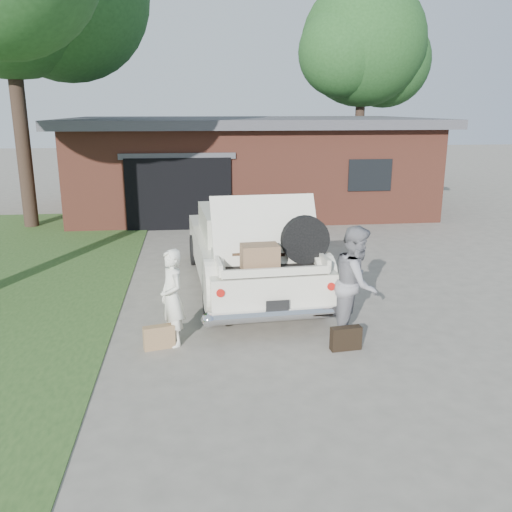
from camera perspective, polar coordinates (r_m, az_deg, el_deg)
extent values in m
plane|color=gray|center=(9.43, 0.43, -7.42)|extent=(90.00, 90.00, 0.00)
cube|color=brown|center=(20.35, -0.83, 9.27)|extent=(12.00, 7.00, 3.00)
cube|color=#4C4C51|center=(20.25, -0.85, 13.92)|extent=(12.80, 7.80, 0.30)
cube|color=black|center=(16.88, -8.12, 6.49)|extent=(3.20, 0.30, 2.20)
cube|color=#4C4C51|center=(16.68, -8.27, 10.36)|extent=(3.50, 0.12, 0.18)
cube|color=black|center=(17.65, 11.89, 8.34)|extent=(1.40, 0.08, 1.00)
cylinder|color=#38281E|center=(18.35, -23.51, 12.43)|extent=(0.44, 0.44, 6.23)
cylinder|color=#38281E|center=(27.01, 10.80, 12.87)|extent=(0.44, 0.44, 5.23)
sphere|color=#285924|center=(27.14, 11.24, 21.16)|extent=(5.72, 5.72, 5.72)
sphere|color=#285924|center=(28.02, 13.43, 19.31)|extent=(4.29, 4.29, 4.29)
sphere|color=#285924|center=(26.09, 9.14, 20.47)|extent=(4.00, 4.00, 4.00)
cube|color=beige|center=(11.27, -0.82, 0.09)|extent=(2.42, 5.62, 0.71)
cube|color=beige|center=(11.44, -1.11, 3.58)|extent=(1.95, 2.31, 0.57)
cube|color=black|center=(12.45, -1.88, 4.44)|extent=(1.71, 0.19, 0.48)
cube|color=black|center=(10.43, -0.19, 2.31)|extent=(1.71, 0.19, 0.48)
cylinder|color=black|center=(9.48, -4.74, -5.00)|extent=(0.29, 0.74, 0.73)
cylinder|color=black|center=(9.84, 6.58, -4.29)|extent=(0.29, 0.74, 0.73)
cylinder|color=black|center=(13.04, -6.37, 0.64)|extent=(0.29, 0.74, 0.73)
cylinder|color=black|center=(13.30, 1.97, 1.02)|extent=(0.29, 0.74, 0.73)
cylinder|color=silver|center=(8.73, 2.24, -6.25)|extent=(2.26, 0.34, 0.20)
cylinder|color=#A5140F|center=(8.52, -3.80, -3.84)|extent=(0.14, 0.12, 0.13)
cylinder|color=#A5140F|center=(8.88, 7.85, -3.13)|extent=(0.14, 0.12, 0.13)
cube|color=black|center=(8.65, 2.28, -5.29)|extent=(0.37, 0.04, 0.19)
cube|color=black|center=(9.19, 1.32, -1.00)|extent=(1.78, 1.31, 0.04)
cube|color=beige|center=(9.03, -4.16, -0.60)|extent=(0.14, 1.21, 0.20)
cube|color=beige|center=(9.37, 6.60, -0.07)|extent=(0.14, 1.21, 0.20)
cube|color=beige|center=(8.60, 2.13, -1.69)|extent=(1.76, 0.17, 0.13)
cube|color=beige|center=(9.31, 0.99, 2.81)|extent=(1.89, 0.80, 1.11)
cube|color=#4D3421|center=(9.32, -0.73, 0.05)|extent=(0.66, 0.45, 0.21)
cube|color=#896446|center=(8.82, 0.41, -0.11)|extent=(0.63, 0.43, 0.42)
cube|color=black|center=(9.33, 1.09, -0.03)|extent=(0.59, 0.40, 0.18)
cylinder|color=black|center=(9.16, 5.19, 1.71)|extent=(0.83, 0.23, 0.82)
imported|color=white|center=(8.60, -8.83, -4.36)|extent=(0.57, 0.67, 1.56)
imported|color=gray|center=(8.85, 10.49, -2.80)|extent=(1.01, 1.11, 1.86)
cube|color=#9E7A50|center=(8.69, -10.16, -8.40)|extent=(0.51, 0.26, 0.37)
cube|color=black|center=(8.63, 9.44, -8.54)|extent=(0.50, 0.21, 0.37)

